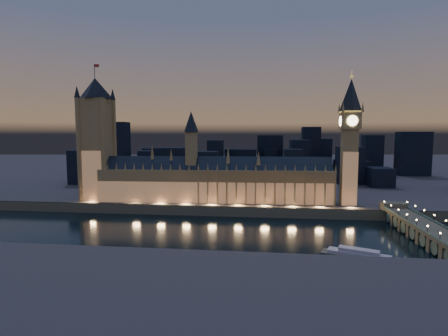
# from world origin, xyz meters

# --- Properties ---
(ground_plane) EXTENTS (2000.00, 2000.00, 0.00)m
(ground_plane) POSITION_xyz_m (0.00, 0.00, 0.00)
(ground_plane) COLOR black
(ground_plane) RESTS_ON ground
(north_bank) EXTENTS (2000.00, 960.00, 8.00)m
(north_bank) POSITION_xyz_m (0.00, 520.00, 4.00)
(north_bank) COLOR #3B423F
(north_bank) RESTS_ON ground
(embankment_wall) EXTENTS (2000.00, 2.50, 8.00)m
(embankment_wall) POSITION_xyz_m (0.00, 41.00, 4.00)
(embankment_wall) COLOR #555043
(embankment_wall) RESTS_ON ground
(palace_of_westminster) EXTENTS (202.00, 28.47, 78.00)m
(palace_of_westminster) POSITION_xyz_m (-5.20, 61.75, 26.37)
(palace_of_westminster) COLOR #9C7E4C
(palace_of_westminster) RESTS_ON north_bank
(victoria_tower) EXTENTS (31.68, 31.68, 119.48)m
(victoria_tower) POSITION_xyz_m (-110.00, 61.92, 67.25)
(victoria_tower) COLOR #9C7E4C
(victoria_tower) RESTS_ON north_bank
(elizabeth_tower) EXTENTS (18.00, 18.00, 109.55)m
(elizabeth_tower) POSITION_xyz_m (108.00, 61.92, 69.09)
(elizabeth_tower) COLOR #9C7E4C
(elizabeth_tower) RESTS_ON north_bank
(westminster_bridge) EXTENTS (17.62, 113.00, 15.90)m
(westminster_bridge) POSITION_xyz_m (138.52, -3.45, 5.99)
(westminster_bridge) COLOR #555043
(westminster_bridge) RESTS_ON ground
(river_boat) EXTENTS (39.89, 23.59, 4.50)m
(river_boat) POSITION_xyz_m (90.02, -44.20, 1.56)
(river_boat) COLOR #555043
(river_boat) RESTS_ON ground
(city_backdrop) EXTENTS (472.06, 215.63, 77.44)m
(city_backdrop) POSITION_xyz_m (38.38, 247.74, 30.56)
(city_backdrop) COLOR black
(city_backdrop) RESTS_ON north_bank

